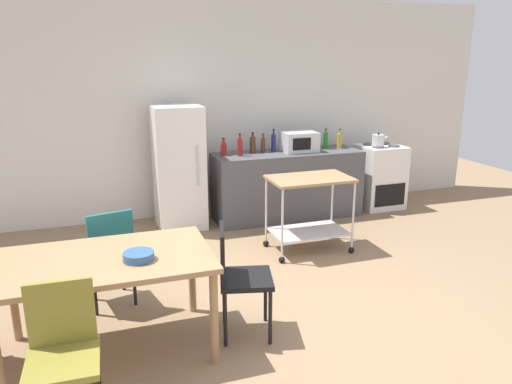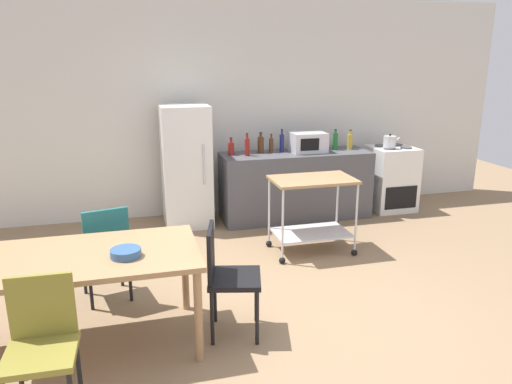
{
  "view_description": "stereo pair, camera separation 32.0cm",
  "coord_description": "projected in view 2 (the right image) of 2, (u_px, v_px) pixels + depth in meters",
  "views": [
    {
      "loc": [
        -1.56,
        -3.31,
        2.13
      ],
      "look_at": [
        -0.03,
        1.2,
        0.8
      ],
      "focal_mm": 34.14,
      "sensor_mm": 36.0,
      "label": 1
    },
    {
      "loc": [
        -1.26,
        -3.4,
        2.13
      ],
      "look_at": [
        -0.03,
        1.2,
        0.8
      ],
      "focal_mm": 34.14,
      "sensor_mm": 36.0,
      "label": 2
    }
  ],
  "objects": [
    {
      "name": "bottle_soda",
      "position": [
        282.0,
        143.0,
        6.46
      ],
      "size": [
        0.06,
        0.06,
        0.31
      ],
      "color": "navy",
      "rests_on": "kitchen_counter"
    },
    {
      "name": "kitchen_cart",
      "position": [
        312.0,
        203.0,
        5.37
      ],
      "size": [
        0.91,
        0.57,
        0.85
      ],
      "color": "#A37A51",
      "rests_on": "ground_plane"
    },
    {
      "name": "dining_table",
      "position": [
        95.0,
        264.0,
        3.55
      ],
      "size": [
        1.5,
        0.9,
        0.75
      ],
      "color": "#A37A51",
      "rests_on": "ground_plane"
    },
    {
      "name": "kitchen_counter",
      "position": [
        295.0,
        185.0,
        6.57
      ],
      "size": [
        2.0,
        0.64,
        0.9
      ],
      "primitive_type": "cube",
      "color": "#4C4C51",
      "rests_on": "ground_plane"
    },
    {
      "name": "chair_teal",
      "position": [
        105.0,
        247.0,
        4.27
      ],
      "size": [
        0.48,
        0.48,
        0.89
      ],
      "rotation": [
        0.0,
        0.0,
        3.37
      ],
      "color": "#1E666B",
      "rests_on": "ground_plane"
    },
    {
      "name": "chair_olive",
      "position": [
        42.0,
        341.0,
        2.85
      ],
      "size": [
        0.41,
        0.41,
        0.89
      ],
      "rotation": [
        0.0,
        0.0,
        -0.03
      ],
      "color": "olive",
      "rests_on": "ground_plane"
    },
    {
      "name": "microwave",
      "position": [
        308.0,
        142.0,
        6.46
      ],
      "size": [
        0.46,
        0.35,
        0.26
      ],
      "color": "silver",
      "rests_on": "kitchen_counter"
    },
    {
      "name": "bottle_olive_oil",
      "position": [
        271.0,
        145.0,
        6.43
      ],
      "size": [
        0.06,
        0.06,
        0.25
      ],
      "color": "#4C2D19",
      "rests_on": "kitchen_counter"
    },
    {
      "name": "chair_black",
      "position": [
        226.0,
        273.0,
        3.75
      ],
      "size": [
        0.48,
        0.48,
        0.89
      ],
      "rotation": [
        0.0,
        0.0,
        1.33
      ],
      "color": "black",
      "rests_on": "ground_plane"
    },
    {
      "name": "refrigerator",
      "position": [
        186.0,
        166.0,
        6.22
      ],
      "size": [
        0.6,
        0.63,
        1.55
      ],
      "color": "white",
      "rests_on": "ground_plane"
    },
    {
      "name": "bottle_sesame_oil",
      "position": [
        261.0,
        144.0,
        6.4
      ],
      "size": [
        0.08,
        0.08,
        0.27
      ],
      "color": "#4C2D19",
      "rests_on": "kitchen_counter"
    },
    {
      "name": "stove_oven",
      "position": [
        391.0,
        178.0,
        6.95
      ],
      "size": [
        0.6,
        0.61,
        0.92
      ],
      "color": "white",
      "rests_on": "ground_plane"
    },
    {
      "name": "ground_plane",
      "position": [
        296.0,
        322.0,
        4.05
      ],
      "size": [
        12.0,
        12.0,
        0.0
      ],
      "primitive_type": "plane",
      "color": "#8C7051"
    },
    {
      "name": "bottle_vinegar",
      "position": [
        247.0,
        146.0,
        6.22
      ],
      "size": [
        0.07,
        0.07,
        0.29
      ],
      "color": "maroon",
      "rests_on": "kitchen_counter"
    },
    {
      "name": "kettle",
      "position": [
        390.0,
        142.0,
        6.68
      ],
      "size": [
        0.24,
        0.17,
        0.19
      ],
      "color": "silver",
      "rests_on": "stove_oven"
    },
    {
      "name": "bottle_wine",
      "position": [
        335.0,
        141.0,
        6.61
      ],
      "size": [
        0.07,
        0.07,
        0.28
      ],
      "color": "#1E6628",
      "rests_on": "kitchen_counter"
    },
    {
      "name": "fruit_bowl",
      "position": [
        126.0,
        253.0,
        3.46
      ],
      "size": [
        0.22,
        0.22,
        0.06
      ],
      "primitive_type": "cylinder",
      "color": "#33598C",
      "rests_on": "dining_table"
    },
    {
      "name": "bottle_sparkling_water",
      "position": [
        350.0,
        141.0,
        6.65
      ],
      "size": [
        0.07,
        0.07,
        0.27
      ],
      "color": "gold",
      "rests_on": "kitchen_counter"
    },
    {
      "name": "back_wall",
      "position": [
        220.0,
        108.0,
        6.64
      ],
      "size": [
        8.4,
        0.12,
        2.9
      ],
      "primitive_type": "cube",
      "color": "silver",
      "rests_on": "ground_plane"
    },
    {
      "name": "bottle_soy_sauce",
      "position": [
        231.0,
        148.0,
        6.26
      ],
      "size": [
        0.08,
        0.08,
        0.23
      ],
      "color": "maroon",
      "rests_on": "kitchen_counter"
    }
  ]
}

